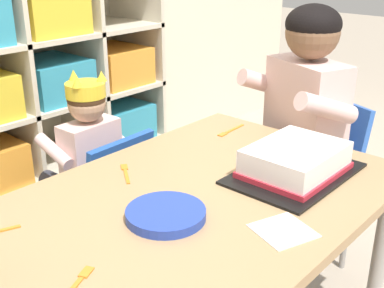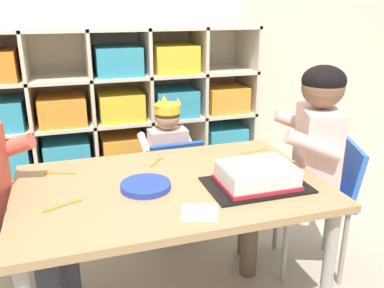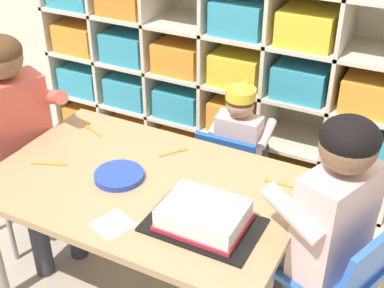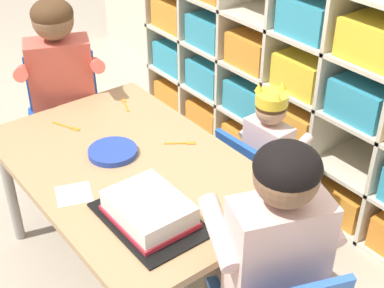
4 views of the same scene
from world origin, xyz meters
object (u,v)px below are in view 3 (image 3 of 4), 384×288
Objects in this scene: classroom_chair_blue at (232,172)px; classroom_chair_guest_side at (339,273)px; birthday_cake_on_tray at (203,217)px; classroom_chair_adult_side at (16,153)px; guest_at_table_side at (321,211)px; fork_scattered_mid_table at (51,164)px; activity_table at (145,195)px; adult_helper_seated at (19,125)px; paper_plate_stack at (119,176)px; fork_near_child_seat at (175,152)px; child_with_crown at (241,137)px; fork_near_cake_tray at (91,130)px; fork_beside_plate_stack at (280,184)px.

classroom_chair_guest_side is (0.63, -0.49, 0.06)m from classroom_chair_blue.
classroom_chair_adult_side is at bearing 168.77° from birthday_cake_on_tray.
fork_scattered_mid_table is at bearing -60.57° from guest_at_table_side.
birthday_cake_on_tray is (1.11, -0.22, 0.18)m from classroom_chair_adult_side.
activity_table is 1.16× the size of adult_helper_seated.
guest_at_table_side is 2.59× the size of birthday_cake_on_tray.
birthday_cake_on_tray reaches higher than paper_plate_stack.
classroom_chair_blue reaches higher than fork_near_child_seat.
fork_near_child_seat is (0.00, 0.25, 0.06)m from activity_table.
activity_table is 1.84× the size of classroom_chair_guest_side.
classroom_chair_adult_side is at bearing -69.09° from guest_at_table_side.
child_with_crown is 0.44m from fork_near_child_seat.
fork_near_cake_tray is (-1.21, 0.18, 0.18)m from classroom_chair_guest_side.
fork_near_child_seat is (0.68, 0.20, -0.06)m from adult_helper_seated.
paper_plate_stack is at bearing -60.75° from guest_at_table_side.
guest_at_table_side is at bearing -90.00° from classroom_chair_guest_side.
guest_at_table_side reaches higher than classroom_chair_adult_side.
fork_near_child_seat is (-0.47, 0.02, 0.00)m from fork_beside_plate_stack.
fork_scattered_mid_table is 0.95× the size of fork_beside_plate_stack.
child_with_crown reaches higher than fork_beside_plate_stack.
fork_scattered_mid_table is (0.27, -0.12, -0.06)m from adult_helper_seated.
child_with_crown is 4.09× the size of paper_plate_stack.
birthday_cake_on_tray is at bearing -78.45° from classroom_chair_adult_side.
classroom_chair_blue is at bearing 133.36° from fork_beside_plate_stack.
fork_scattered_mid_table is 0.93m from fork_beside_plate_stack.
child_with_crown is 7.05× the size of fork_near_child_seat.
paper_plate_stack reaches higher than activity_table.
guest_at_table_side is at bearing 32.10° from birthday_cake_on_tray.
birthday_cake_on_tray is 0.84m from fork_near_cake_tray.
child_with_crown reaches higher than classroom_chair_guest_side.
fork_beside_plate_stack is at bearing 23.26° from paper_plate_stack.
guest_at_table_side is at bearing 137.49° from classroom_chair_blue.
fork_near_cake_tray is (-0.58, -0.41, 0.10)m from child_with_crown.
classroom_chair_blue is 0.59× the size of guest_at_table_side.
adult_helper_seated is 1.02× the size of guest_at_table_side.
guest_at_table_side is 0.24m from fork_beside_plate_stack.
guest_at_table_side is 7.00× the size of fork_beside_plate_stack.
fork_near_cake_tray is at bearing 151.14° from activity_table.
classroom_chair_blue is 0.57× the size of adult_helper_seated.
fork_near_child_seat is (-0.67, 0.15, -0.04)m from guest_at_table_side.
fork_near_child_seat is at bearing 62.23° from classroom_chair_blue.
adult_helper_seated reaches higher than classroom_chair_adult_side.
guest_at_table_side is at bearing 7.97° from activity_table.
paper_plate_stack is (-0.11, -0.02, 0.07)m from activity_table.
paper_plate_stack is (-0.42, 0.11, -0.03)m from birthday_cake_on_tray.
classroom_chair_guest_side is (0.63, -0.60, -0.08)m from child_with_crown.
classroom_chair_guest_side is 5.09× the size of fork_near_cake_tray.
fork_beside_plate_stack is (0.48, 0.23, 0.06)m from activity_table.
fork_beside_plate_stack is (0.91, -0.01, 0.00)m from fork_near_cake_tray.
fork_beside_plate_stack is at bearing -61.07° from classroom_chair_adult_side.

